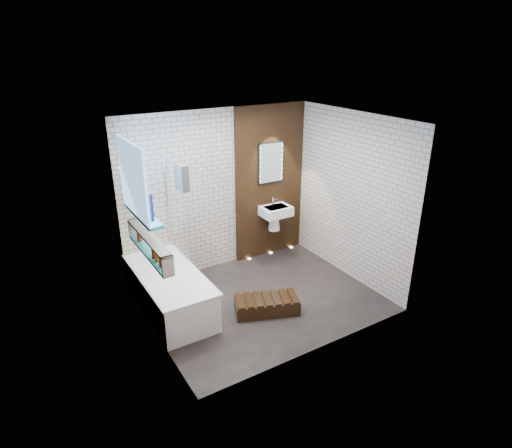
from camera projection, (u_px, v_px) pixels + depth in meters
ground at (261, 299)px, 6.39m from camera, size 3.20×3.20×0.00m
room_shell at (262, 217)px, 5.88m from camera, size 3.24×3.20×2.60m
walnut_panel at (270, 183)px, 7.34m from camera, size 1.30×0.06×2.60m
clerestory_window at (135, 187)px, 5.17m from camera, size 0.18×1.00×0.94m
display_niche at (149, 245)px, 5.31m from camera, size 0.14×1.30×0.26m
bathtub at (170, 291)px, 6.04m from camera, size 0.79×1.74×0.70m
bath_screen at (177, 211)px, 6.18m from camera, size 0.01×0.78×1.40m
towel at (182, 177)px, 5.73m from camera, size 0.10×0.27×0.35m
shower_head at (141, 165)px, 5.74m from camera, size 0.18×0.18×0.02m
washbasin at (275, 214)px, 7.38m from camera, size 0.50×0.36×0.58m
led_mirror at (271, 163)px, 7.17m from camera, size 0.50×0.02×0.70m
walnut_step at (267, 305)px, 6.07m from camera, size 0.96×0.68×0.20m
niche_bottles at (151, 249)px, 5.28m from camera, size 0.06×0.88×0.16m
sill_vases at (143, 206)px, 5.29m from camera, size 0.17×0.49×0.33m
floor_uplights at (271, 253)px, 7.79m from camera, size 0.96×0.06×0.01m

